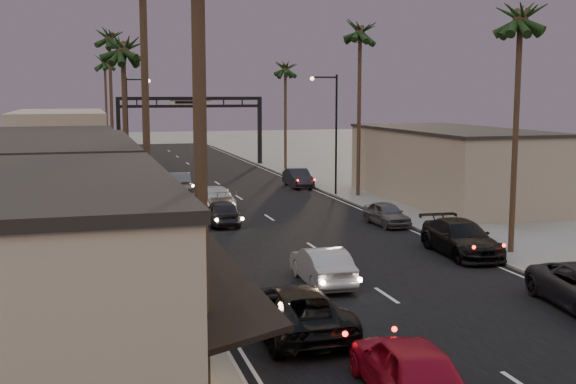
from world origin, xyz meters
TOP-DOWN VIEW (x-y plane):
  - ground at (0.00, 40.00)m, footprint 200.00×200.00m
  - road at (0.00, 45.00)m, footprint 14.00×120.00m
  - sidewalk_left at (-9.50, 52.00)m, footprint 5.00×92.00m
  - sidewalk_right at (9.50, 52.00)m, footprint 5.00×92.00m
  - storefront_mid at (-13.00, 26.00)m, footprint 8.00×14.00m
  - storefront_far at (-13.00, 42.00)m, footprint 8.00×16.00m
  - storefront_dist at (-13.00, 65.00)m, footprint 8.00×20.00m
  - building_right at (14.00, 40.00)m, footprint 8.00×18.00m
  - arch at (0.00, 70.00)m, footprint 15.20×0.40m
  - streetlight_right at (6.92, 45.00)m, footprint 2.13×0.30m
  - streetlight_left at (-6.92, 58.00)m, footprint 2.13×0.30m
  - palm_lc at (-8.60, 36.00)m, footprint 3.20×3.20m
  - palm_ld at (-8.60, 55.00)m, footprint 3.20×3.20m
  - palm_ra at (8.60, 24.00)m, footprint 3.20×3.20m
  - palm_rb at (8.60, 44.00)m, footprint 3.20×3.20m
  - palm_rc at (8.60, 64.00)m, footprint 3.20×3.20m
  - palm_far at (-8.30, 78.00)m, footprint 3.20×3.20m
  - oncoming_red at (-3.25, 10.29)m, footprint 2.29×4.94m
  - oncoming_pickup at (-4.63, 15.79)m, footprint 2.80×5.82m
  - oncoming_silver at (-1.83, 21.29)m, footprint 1.80×4.68m
  - oncoming_white at (-2.85, 40.98)m, footprint 2.57×5.66m
  - oncoming_dgrey at (-3.24, 35.48)m, footprint 1.90×4.44m
  - oncoming_grey_far at (-3.77, 50.65)m, footprint 1.93×4.67m
  - curbside_black at (6.20, 24.48)m, footprint 2.58×5.75m
  - curbside_grey at (5.92, 32.60)m, footprint 1.77×4.04m
  - curbside_far at (5.89, 50.50)m, footprint 1.74×4.64m

SIDE VIEW (x-z plane):
  - ground at x=0.00m, z-range 0.00..0.00m
  - road at x=0.00m, z-range -0.01..0.01m
  - sidewalk_left at x=-9.50m, z-range 0.00..0.12m
  - sidewalk_right at x=9.50m, z-range 0.00..0.12m
  - curbside_grey at x=5.92m, z-range 0.00..1.36m
  - oncoming_dgrey at x=-3.24m, z-range 0.00..1.49m
  - oncoming_grey_far at x=-3.77m, z-range 0.00..1.50m
  - curbside_far at x=5.89m, z-range 0.00..1.51m
  - oncoming_silver at x=-1.83m, z-range 0.00..1.52m
  - oncoming_pickup at x=-4.63m, z-range 0.00..1.60m
  - oncoming_white at x=-2.85m, z-range 0.00..1.61m
  - curbside_black at x=6.20m, z-range 0.00..1.64m
  - oncoming_red at x=-3.25m, z-range 0.00..1.64m
  - storefront_far at x=-13.00m, z-range 0.00..5.00m
  - building_right at x=14.00m, z-range 0.00..5.00m
  - storefront_mid at x=-13.00m, z-range 0.00..5.50m
  - storefront_dist at x=-13.00m, z-range 0.00..6.00m
  - streetlight_right at x=6.92m, z-range 0.83..9.83m
  - streetlight_left at x=-6.92m, z-range 0.83..9.83m
  - arch at x=0.00m, z-range 1.90..9.17m
  - palm_lc at x=-8.60m, z-range 4.37..16.57m
  - palm_rc at x=8.60m, z-range 4.37..16.57m
  - palm_ra at x=8.60m, z-range 4.84..18.04m
  - palm_far at x=-8.30m, z-range 4.84..18.04m
  - palm_ld at x=-8.60m, z-range 5.32..19.52m
  - palm_rb at x=8.60m, z-range 5.32..19.52m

